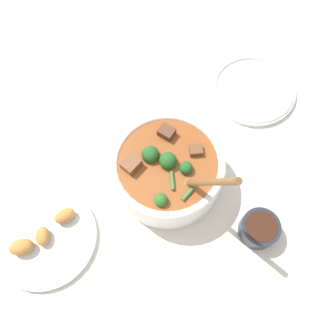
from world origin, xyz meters
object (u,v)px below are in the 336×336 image
condiment_bowl (259,228)px  empty_plate (253,89)px  stew_bowl (168,169)px  food_plate (45,237)px

condiment_bowl → empty_plate: 0.36m
stew_bowl → condiment_bowl: stew_bowl is taller
stew_bowl → empty_plate: stew_bowl is taller
condiment_bowl → stew_bowl: bearing=79.7°
condiment_bowl → food_plate: bearing=114.2°
stew_bowl → food_plate: stew_bowl is taller
condiment_bowl → food_plate: 0.44m
empty_plate → food_plate: (-0.52, 0.29, 0.00)m
condiment_bowl → empty_plate: condiment_bowl is taller
condiment_bowl → empty_plate: (0.34, 0.11, -0.02)m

